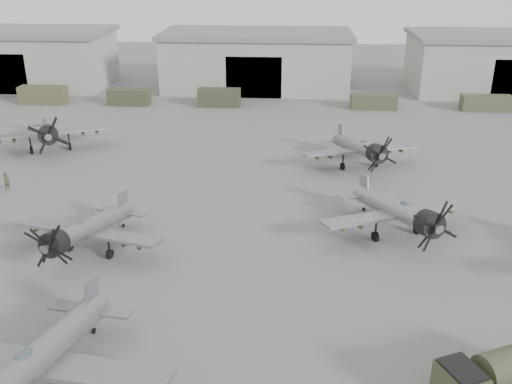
% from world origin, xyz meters
% --- Properties ---
extents(ground, '(220.00, 220.00, 0.00)m').
position_xyz_m(ground, '(0.00, 0.00, 0.00)').
color(ground, '#61615E').
rests_on(ground, ground).
extents(hangar_left, '(29.00, 14.80, 8.70)m').
position_xyz_m(hangar_left, '(-38.00, 61.96, 4.37)').
color(hangar_left, '#A2A298').
rests_on(hangar_left, ground).
extents(hangar_center, '(29.00, 14.80, 8.70)m').
position_xyz_m(hangar_center, '(0.00, 61.96, 4.37)').
color(hangar_center, '#A2A298').
rests_on(hangar_center, ground).
extents(hangar_right, '(29.00, 14.80, 8.70)m').
position_xyz_m(hangar_right, '(38.00, 61.96, 4.37)').
color(hangar_right, '#A2A298').
rests_on(hangar_right, ground).
extents(support_truck_1, '(6.56, 2.20, 2.43)m').
position_xyz_m(support_truck_1, '(-29.52, 50.00, 1.22)').
color(support_truck_1, '#49482F').
rests_on(support_truck_1, ground).
extents(support_truck_2, '(5.81, 2.20, 2.23)m').
position_xyz_m(support_truck_2, '(-17.21, 50.00, 1.11)').
color(support_truck_2, '#363A26').
rests_on(support_truck_2, ground).
extents(support_truck_3, '(5.85, 2.20, 2.43)m').
position_xyz_m(support_truck_3, '(-4.46, 50.00, 1.22)').
color(support_truck_3, '#353A26').
rests_on(support_truck_3, ground).
extents(support_truck_5, '(6.23, 2.20, 1.98)m').
position_xyz_m(support_truck_5, '(16.82, 50.00, 0.99)').
color(support_truck_5, '#3D442C').
rests_on(support_truck_5, ground).
extents(support_truck_6, '(6.65, 2.20, 2.04)m').
position_xyz_m(support_truck_6, '(31.89, 50.00, 1.02)').
color(support_truck_6, '#44492F').
rests_on(support_truck_6, ground).
extents(aircraft_near_1, '(13.00, 11.70, 5.16)m').
position_xyz_m(aircraft_near_1, '(-5.94, -6.96, 2.35)').
color(aircraft_near_1, gray).
rests_on(aircraft_near_1, ground).
extents(aircraft_mid_1, '(11.14, 10.03, 4.44)m').
position_xyz_m(aircraft_mid_1, '(-8.49, 7.25, 2.02)').
color(aircraft_mid_1, gray).
rests_on(aircraft_mid_1, ground).
extents(aircraft_mid_2, '(11.86, 10.73, 4.82)m').
position_xyz_m(aircraft_mid_2, '(13.83, 11.37, 2.19)').
color(aircraft_mid_2, gray).
rests_on(aircraft_mid_2, ground).
extents(aircraft_far_0, '(12.77, 11.57, 5.21)m').
position_xyz_m(aircraft_far_0, '(-20.11, 29.21, 2.37)').
color(aircraft_far_0, gray).
rests_on(aircraft_far_0, ground).
extents(aircraft_far_1, '(11.68, 10.52, 4.68)m').
position_xyz_m(aircraft_far_1, '(12.53, 26.21, 2.13)').
color(aircraft_far_1, gray).
rests_on(aircraft_far_1, ground).
extents(fuel_tanker, '(7.10, 4.96, 2.62)m').
position_xyz_m(fuel_tanker, '(16.00, -5.14, 1.50)').
color(fuel_tanker, '#3C4029').
rests_on(fuel_tanker, ground).
extents(ground_crew, '(0.58, 0.70, 1.64)m').
position_xyz_m(ground_crew, '(-19.83, 18.63, 0.82)').
color(ground_crew, '#3B3C27').
rests_on(ground_crew, ground).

